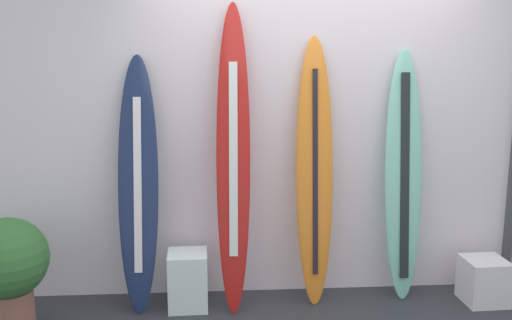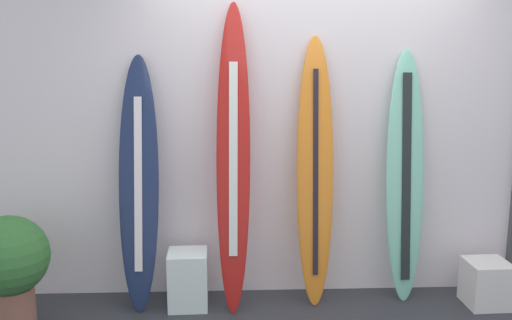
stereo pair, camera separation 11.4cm
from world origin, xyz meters
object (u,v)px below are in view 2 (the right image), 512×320
object	(u,v)px
surfboard_seafoam	(405,177)
potted_plant	(9,263)
surfboard_sunset	(315,173)
display_block_center	(486,283)
surfboard_navy	(139,186)
display_block_left	(188,279)
surfboard_crimson	(233,159)

from	to	relation	value
surfboard_seafoam	potted_plant	distance (m)	2.91
surfboard_sunset	potted_plant	xyz separation A→B (m)	(-2.15, -0.38, -0.53)
potted_plant	surfboard_seafoam	bearing A→B (deg)	8.21
display_block_center	potted_plant	bearing A→B (deg)	-176.24
surfboard_navy	potted_plant	size ratio (longest dim) A/B	2.33
surfboard_navy	display_block_center	bearing A→B (deg)	-2.67
surfboard_navy	surfboard_seafoam	distance (m)	2.00
surfboard_sunset	display_block_left	xyz separation A→B (m)	(-0.96, -0.09, -0.79)
display_block_left	display_block_center	distance (m)	2.26
surfboard_crimson	surfboard_seafoam	bearing A→B (deg)	4.05
surfboard_sunset	surfboard_crimson	bearing A→B (deg)	-173.87
surfboard_seafoam	display_block_left	xyz separation A→B (m)	(-1.65, -0.12, -0.75)
surfboard_navy	surfboard_sunset	distance (m)	1.31
display_block_left	potted_plant	bearing A→B (deg)	-166.30
surfboard_crimson	surfboard_seafoam	size ratio (longest dim) A/B	1.17
display_block_center	surfboard_crimson	bearing A→B (deg)	177.27
surfboard_sunset	display_block_left	distance (m)	1.25
surfboard_sunset	display_block_left	world-z (taller)	surfboard_sunset
surfboard_crimson	display_block_center	world-z (taller)	surfboard_crimson
surfboard_sunset	potted_plant	bearing A→B (deg)	-169.90
surfboard_navy	display_block_left	bearing A→B (deg)	-9.33
surfboard_navy	surfboard_sunset	xyz separation A→B (m)	(1.31, 0.04, 0.08)
display_block_center	surfboard_sunset	bearing A→B (deg)	173.14
surfboard_sunset	surfboard_seafoam	size ratio (longest dim) A/B	1.05
surfboard_crimson	display_block_left	distance (m)	0.98
surfboard_sunset	potted_plant	size ratio (longest dim) A/B	2.50
surfboard_sunset	potted_plant	world-z (taller)	surfboard_sunset
surfboard_crimson	display_block_center	size ratio (longest dim) A/B	6.55
display_block_left	potted_plant	size ratio (longest dim) A/B	0.53
surfboard_seafoam	display_block_center	size ratio (longest dim) A/B	5.58
display_block_center	potted_plant	size ratio (longest dim) A/B	0.43
surfboard_navy	potted_plant	world-z (taller)	surfboard_navy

